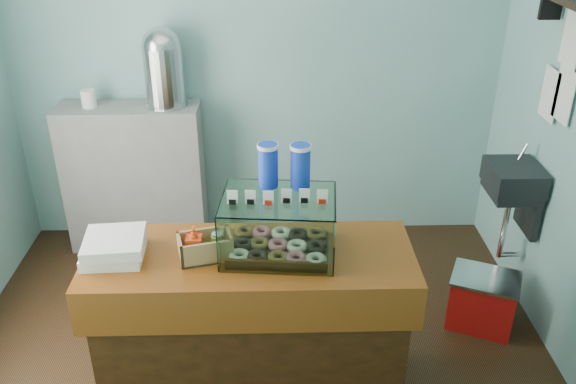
{
  "coord_description": "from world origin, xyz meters",
  "views": [
    {
      "loc": [
        0.12,
        -2.73,
        2.53
      ],
      "look_at": [
        0.19,
        -0.15,
        1.18
      ],
      "focal_mm": 38.0,
      "sensor_mm": 36.0,
      "label": 1
    }
  ],
  "objects_px": {
    "counter": "(252,326)",
    "display_case": "(280,219)",
    "coffee_urn": "(163,65)",
    "red_cooler": "(482,300)"
  },
  "relations": [
    {
      "from": "counter",
      "to": "display_case",
      "type": "relative_size",
      "value": 2.79
    },
    {
      "from": "coffee_urn",
      "to": "red_cooler",
      "type": "distance_m",
      "value": 2.58
    },
    {
      "from": "coffee_urn",
      "to": "counter",
      "type": "bearing_deg",
      "value": -68.74
    },
    {
      "from": "counter",
      "to": "red_cooler",
      "type": "height_order",
      "value": "counter"
    },
    {
      "from": "coffee_urn",
      "to": "red_cooler",
      "type": "height_order",
      "value": "coffee_urn"
    },
    {
      "from": "display_case",
      "to": "coffee_urn",
      "type": "bearing_deg",
      "value": 121.65
    },
    {
      "from": "display_case",
      "to": "red_cooler",
      "type": "distance_m",
      "value": 1.62
    },
    {
      "from": "counter",
      "to": "coffee_urn",
      "type": "relative_size",
      "value": 2.92
    },
    {
      "from": "coffee_urn",
      "to": "red_cooler",
      "type": "xyz_separation_m",
      "value": [
        2.03,
        -1.05,
        -1.21
      ]
    },
    {
      "from": "display_case",
      "to": "counter",
      "type": "bearing_deg",
      "value": -155.92
    }
  ]
}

